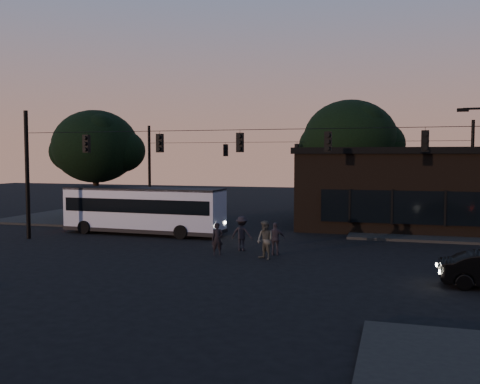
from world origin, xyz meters
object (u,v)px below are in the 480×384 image
(pedestrian_a, at_px, (217,239))
(pedestrian_d, at_px, (242,233))
(building, at_px, (416,188))
(bus, at_px, (144,208))
(pedestrian_c, at_px, (276,239))
(pedestrian_b, at_px, (265,240))

(pedestrian_a, height_order, pedestrian_d, pedestrian_d)
(building, bearing_deg, bus, -152.88)
(building, relative_size, pedestrian_a, 9.74)
(pedestrian_c, distance_m, pedestrian_d, 2.05)
(pedestrian_c, bearing_deg, pedestrian_b, 70.26)
(building, relative_size, pedestrian_c, 9.55)
(pedestrian_c, xyz_separation_m, pedestrian_d, (-1.93, 0.69, 0.09))
(building, distance_m, pedestrian_d, 15.22)
(bus, xyz_separation_m, pedestrian_c, (9.45, -4.60, -0.82))
(pedestrian_b, distance_m, pedestrian_c, 1.26)
(bus, distance_m, pedestrian_d, 8.51)
(bus, distance_m, pedestrian_c, 10.55)
(pedestrian_a, height_order, pedestrian_c, pedestrian_c)
(pedestrian_d, bearing_deg, building, -120.41)
(pedestrian_a, distance_m, pedestrian_b, 2.58)
(pedestrian_d, bearing_deg, pedestrian_b, 136.71)
(building, height_order, pedestrian_b, building)
(pedestrian_d, bearing_deg, pedestrian_c, 165.59)
(bus, bearing_deg, pedestrian_d, -25.34)
(building, height_order, bus, building)
(bus, xyz_separation_m, pedestrian_d, (7.53, -3.91, -0.73))
(building, bearing_deg, pedestrian_c, -117.95)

